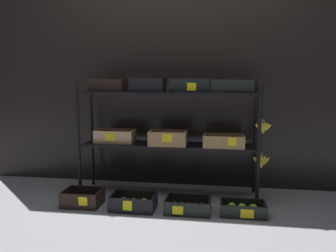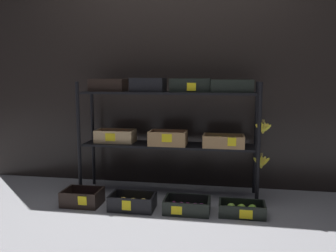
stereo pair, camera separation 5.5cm
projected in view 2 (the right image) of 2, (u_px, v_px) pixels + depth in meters
The scene contains 7 objects.
ground_plane at pixel (168, 194), 3.30m from camera, with size 10.00×10.00×0.00m, color gray.
storefront_wall at pixel (174, 76), 3.50m from camera, with size 4.00×0.12×2.20m, color black.
display_rack at pixel (171, 116), 3.18m from camera, with size 1.73×0.37×1.08m.
crate_ground_plum at pixel (83, 199), 3.01m from camera, with size 0.32×0.25×0.13m.
crate_ground_apple_gold at pixel (132, 203), 2.91m from camera, with size 0.37×0.24×0.13m.
crate_ground_center_plum at pixel (187, 207), 2.85m from camera, with size 0.37×0.25×0.11m.
crate_ground_apple_green at pixel (242, 210), 2.78m from camera, with size 0.36×0.21×0.10m.
Camera 2 is at (0.54, -3.13, 1.10)m, focal length 37.34 mm.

